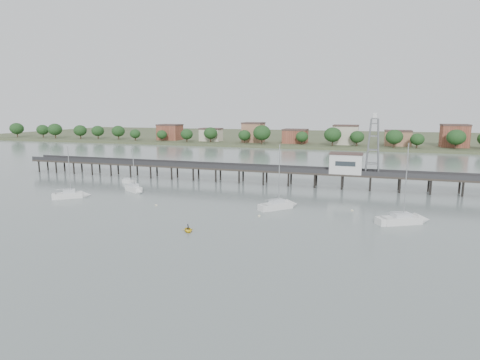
# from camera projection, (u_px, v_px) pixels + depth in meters

# --- Properties ---
(ground_plane) EXTENTS (500.00, 500.00, 0.00)m
(ground_plane) POSITION_uv_depth(u_px,v_px,m) (135.00, 257.00, 56.12)
(ground_plane) COLOR slate
(ground_plane) RESTS_ON ground
(pier) EXTENTS (150.00, 5.00, 5.50)m
(pier) POSITION_uv_depth(u_px,v_px,m) (253.00, 170.00, 111.71)
(pier) COLOR #2D2823
(pier) RESTS_ON ground
(pier_building) EXTENTS (8.40, 5.40, 5.30)m
(pier_building) POSITION_uv_depth(u_px,v_px,m) (346.00, 163.00, 103.68)
(pier_building) COLOR silver
(pier_building) RESTS_ON ground
(lattice_tower) EXTENTS (3.20, 3.20, 15.50)m
(lattice_tower) POSITION_uv_depth(u_px,v_px,m) (373.00, 147.00, 100.95)
(lattice_tower) COLOR slate
(lattice_tower) RESTS_ON ground
(sailboat_d) EXTENTS (9.59, 7.01, 15.48)m
(sailboat_d) POSITION_uv_depth(u_px,v_px,m) (409.00, 220.00, 72.67)
(sailboat_d) COLOR white
(sailboat_d) RESTS_ON ground
(sailboat_b) EXTENTS (6.99, 5.32, 11.60)m
(sailboat_b) POSITION_uv_depth(u_px,v_px,m) (136.00, 189.00, 100.01)
(sailboat_b) COLOR white
(sailboat_b) RESTS_ON ground
(sailboat_a) EXTENTS (7.41, 6.63, 12.82)m
(sailboat_a) POSITION_uv_depth(u_px,v_px,m) (75.00, 195.00, 93.62)
(sailboat_a) COLOR white
(sailboat_a) RESTS_ON ground
(sailboat_c) EXTENTS (7.61, 8.08, 14.18)m
(sailboat_c) POSITION_uv_depth(u_px,v_px,m) (282.00, 205.00, 83.77)
(sailboat_c) COLOR white
(sailboat_c) RESTS_ON ground
(white_tender) EXTENTS (4.36, 2.89, 1.57)m
(white_tender) POSITION_uv_depth(u_px,v_px,m) (129.00, 182.00, 111.88)
(white_tender) COLOR white
(white_tender) RESTS_ON ground
(yellow_dinghy) EXTENTS (1.93, 1.49, 2.70)m
(yellow_dinghy) POSITION_uv_depth(u_px,v_px,m) (188.00, 231.00, 67.99)
(yellow_dinghy) COLOR yellow
(yellow_dinghy) RESTS_ON ground
(dinghy_occupant) EXTENTS (0.77, 1.11, 0.25)m
(dinghy_occupant) POSITION_uv_depth(u_px,v_px,m) (188.00, 231.00, 67.99)
(dinghy_occupant) COLOR black
(dinghy_occupant) RESTS_ON ground
(mooring_buoys) EXTENTS (78.01, 10.47, 0.39)m
(mooring_buoys) POSITION_uv_depth(u_px,v_px,m) (235.00, 208.00, 83.52)
(mooring_buoys) COLOR #F2E9BC
(mooring_buoys) RESTS_ON ground
(far_shore) EXTENTS (500.00, 170.00, 10.40)m
(far_shore) POSITION_uv_depth(u_px,v_px,m) (324.00, 137.00, 280.45)
(far_shore) COLOR #475133
(far_shore) RESTS_ON ground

